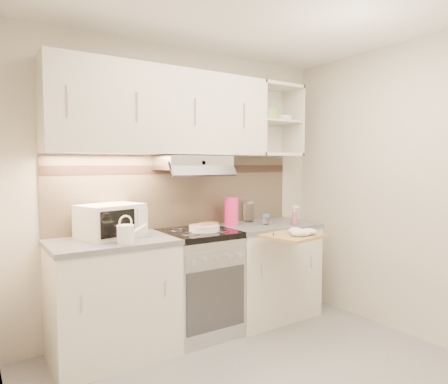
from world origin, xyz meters
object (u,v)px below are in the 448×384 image
object	(u,v)px
pink_pitcher	(231,211)
watering_can	(127,233)
spray_bottle	(295,217)
cutting_board	(293,236)
electric_range	(198,282)
glass_jar	(249,211)
plate_stack	(204,228)
microwave	(111,221)

from	to	relation	value
pink_pitcher	watering_can	bearing A→B (deg)	-179.65
spray_bottle	cutting_board	size ratio (longest dim) A/B	0.45
electric_range	glass_jar	world-z (taller)	glass_jar
spray_bottle	plate_stack	bearing A→B (deg)	165.11
pink_pitcher	spray_bottle	bearing A→B (deg)	-49.05
electric_range	spray_bottle	world-z (taller)	spray_bottle
microwave	watering_can	distance (m)	0.31
glass_jar	watering_can	bearing A→B (deg)	-164.03
cutting_board	pink_pitcher	bearing A→B (deg)	96.63
glass_jar	pink_pitcher	bearing A→B (deg)	-161.44
microwave	glass_jar	xyz separation A→B (m)	(1.41, 0.10, -0.03)
plate_stack	spray_bottle	world-z (taller)	spray_bottle
plate_stack	electric_range	bearing A→B (deg)	122.54
watering_can	glass_jar	world-z (taller)	watering_can
pink_pitcher	cutting_board	bearing A→B (deg)	-88.33
glass_jar	cutting_board	size ratio (longest dim) A/B	0.46
glass_jar	cutting_board	xyz separation A→B (m)	(-0.08, -0.72, -0.13)
watering_can	cutting_board	size ratio (longest dim) A/B	0.55
pink_pitcher	spray_bottle	world-z (taller)	pink_pitcher
glass_jar	electric_range	bearing A→B (deg)	-163.73
microwave	watering_can	xyz separation A→B (m)	(0.02, -0.30, -0.06)
microwave	cutting_board	size ratio (longest dim) A/B	1.21
spray_bottle	watering_can	bearing A→B (deg)	175.27
pink_pitcher	spray_bottle	xyz separation A→B (m)	(0.49, -0.33, -0.05)
electric_range	plate_stack	world-z (taller)	plate_stack
plate_stack	spray_bottle	distance (m)	0.89
watering_can	spray_bottle	world-z (taller)	watering_can
microwave	pink_pitcher	bearing A→B (deg)	-16.40
electric_range	watering_can	bearing A→B (deg)	-164.32
microwave	glass_jar	world-z (taller)	microwave
microwave	electric_range	bearing A→B (deg)	-24.92
electric_range	microwave	size ratio (longest dim) A/B	1.69
electric_range	watering_can	world-z (taller)	watering_can
plate_stack	pink_pitcher	bearing A→B (deg)	22.47
watering_can	cutting_board	distance (m)	1.35
spray_bottle	cutting_board	bearing A→B (deg)	-138.93
spray_bottle	pink_pitcher	bearing A→B (deg)	142.06
watering_can	glass_jar	size ratio (longest dim) A/B	1.19
microwave	cutting_board	bearing A→B (deg)	-41.87
microwave	glass_jar	bearing A→B (deg)	-12.83
watering_can	electric_range	bearing A→B (deg)	6.99
watering_can	plate_stack	distance (m)	0.75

